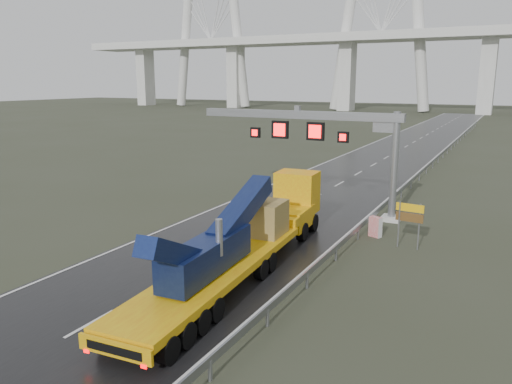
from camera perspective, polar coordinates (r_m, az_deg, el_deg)
The scene contains 7 objects.
ground at distance 22.03m, azimuth -14.62°, elevation -12.27°, with size 400.00×400.00×0.00m, color #323626.
road at distance 57.04m, azimuth 13.29°, elevation 3.05°, with size 11.00×200.00×0.02m, color black.
guardrail at distance 46.02m, azimuth 17.55°, elevation 1.46°, with size 0.20×140.00×1.40m, color gray, non-canonical shape.
sign_gantry at distance 34.79m, azimuth 7.93°, elevation 6.69°, with size 14.90×1.20×7.42m.
heavy_haul_truck at distance 25.34m, azimuth -0.23°, elevation -4.43°, with size 3.99×18.76×4.37m.
exit_sign_pair at distance 28.66m, azimuth 17.13°, elevation -2.72°, with size 1.51×0.22×2.60m.
striped_barrier at distance 30.62m, azimuth 13.49°, elevation -3.89°, with size 0.72×0.39×1.22m, color red.
Camera 1 is at (13.76, -14.60, 9.10)m, focal length 35.00 mm.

